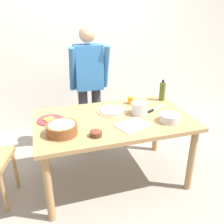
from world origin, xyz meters
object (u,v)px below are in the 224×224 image
at_px(plate_with_slice, 50,120).
at_px(cutting_board_white, 133,125).
at_px(person_cook, 89,82).
at_px(cup_orange, 131,100).
at_px(olive_oil_bottle, 162,91).
at_px(small_sauce_bowl, 96,133).
at_px(steel_pot, 139,108).
at_px(pizza_raw_on_board, 112,111).
at_px(chef_knife, 154,109).
at_px(mixing_bowl_steel, 170,118).
at_px(popcorn_bowl, 62,128).
at_px(dining_table, 113,126).

bearing_deg(plate_with_slice, cutting_board_white, -24.83).
distance_m(person_cook, cup_orange, 0.60).
relative_size(plate_with_slice, olive_oil_bottle, 1.02).
bearing_deg(olive_oil_bottle, cup_orange, -179.77).
xyz_separation_m(small_sauce_bowl, steel_pot, (0.55, 0.33, 0.04)).
height_order(steel_pot, cutting_board_white, steel_pot).
xyz_separation_m(pizza_raw_on_board, small_sauce_bowl, (-0.30, -0.47, 0.02)).
bearing_deg(small_sauce_bowl, olive_oil_bottle, 32.86).
relative_size(plate_with_slice, cup_orange, 3.06).
bearing_deg(cutting_board_white, person_cook, 102.38).
height_order(person_cook, olive_oil_bottle, person_cook).
relative_size(plate_with_slice, chef_knife, 0.98).
distance_m(pizza_raw_on_board, chef_knife, 0.47).
height_order(plate_with_slice, chef_knife, plate_with_slice).
bearing_deg(mixing_bowl_steel, cutting_board_white, 177.11).
height_order(pizza_raw_on_board, chef_knife, pizza_raw_on_board).
xyz_separation_m(mixing_bowl_steel, small_sauce_bowl, (-0.77, -0.07, -0.01)).
xyz_separation_m(plate_with_slice, cutting_board_white, (0.75, -0.35, -0.00)).
bearing_deg(small_sauce_bowl, cutting_board_white, 13.21).
bearing_deg(mixing_bowl_steel, olive_oil_bottle, 69.63).
distance_m(pizza_raw_on_board, small_sauce_bowl, 0.56).
xyz_separation_m(person_cook, pizza_raw_on_board, (0.13, -0.59, -0.17)).
relative_size(mixing_bowl_steel, olive_oil_bottle, 0.78).
bearing_deg(person_cook, mixing_bowl_steel, -58.80).
height_order(popcorn_bowl, cutting_board_white, popcorn_bowl).
distance_m(plate_with_slice, olive_oil_bottle, 1.37).
bearing_deg(chef_knife, person_cook, 130.74).
distance_m(mixing_bowl_steel, chef_knife, 0.31).
bearing_deg(olive_oil_bottle, person_cook, 152.16).
distance_m(dining_table, chef_knife, 0.52).
xyz_separation_m(cup_orange, cutting_board_white, (-0.19, -0.54, -0.04)).
xyz_separation_m(popcorn_bowl, mixing_bowl_steel, (1.06, -0.05, -0.02)).
xyz_separation_m(olive_oil_bottle, cup_orange, (-0.41, -0.00, -0.07)).
bearing_deg(small_sauce_bowl, mixing_bowl_steel, 5.25).
height_order(person_cook, mixing_bowl_steel, person_cook).
relative_size(small_sauce_bowl, cutting_board_white, 0.37).
distance_m(dining_table, olive_oil_bottle, 0.82).
xyz_separation_m(pizza_raw_on_board, olive_oil_bottle, (0.68, 0.16, 0.10)).
distance_m(olive_oil_bottle, cup_orange, 0.41).
bearing_deg(cup_orange, plate_with_slice, -168.36).
bearing_deg(person_cook, pizza_raw_on_board, -77.86).
bearing_deg(olive_oil_bottle, plate_with_slice, -171.75).
bearing_deg(plate_with_slice, steel_pot, -6.75).
distance_m(cup_orange, chef_knife, 0.32).
height_order(steel_pot, cup_orange, steel_pot).
bearing_deg(cup_orange, popcorn_bowl, -149.38).
height_order(pizza_raw_on_board, cutting_board_white, pizza_raw_on_board).
distance_m(pizza_raw_on_board, cup_orange, 0.32).
bearing_deg(small_sauce_bowl, steel_pot, 30.97).
xyz_separation_m(dining_table, cutting_board_white, (0.13, -0.22, 0.10)).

